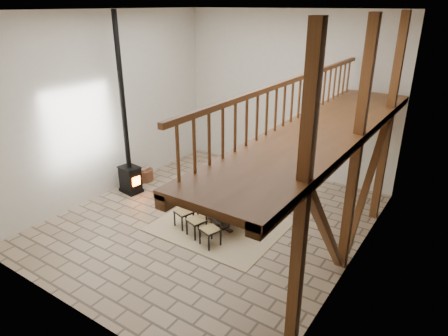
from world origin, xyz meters
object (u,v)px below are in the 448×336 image
Objects in this scene: dining_table at (220,213)px; log_basket at (145,174)px; wood_stove at (128,155)px; log_stack at (128,184)px.

dining_table reaches higher than log_basket.
wood_stove is 11.58× the size of log_stack.
wood_stove reaches higher than log_basket.
log_basket is at bearing 114.63° from wood_stove.
log_stack is at bearing -94.22° from log_basket.
log_basket is at bearing -178.68° from dining_table.
dining_table is 3.60m from log_stack.
log_basket is 0.68m from log_stack.
wood_stove is at bearing -73.06° from log_basket.
dining_table is 4.92× the size of log_stack.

